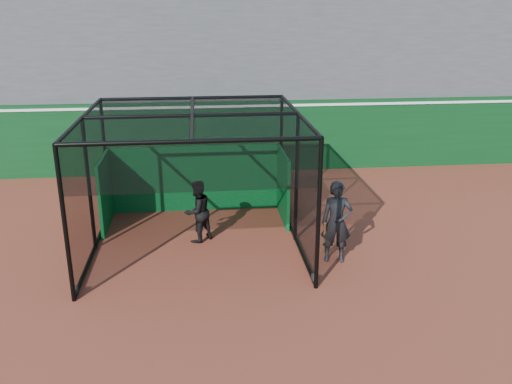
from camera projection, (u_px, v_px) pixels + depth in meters
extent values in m
plane|color=brown|center=(212.00, 287.00, 11.40)|extent=(120.00, 120.00, 0.00)
cube|color=#0A3815|center=(204.00, 137.00, 18.98)|extent=(50.00, 0.45, 2.50)
cube|color=white|center=(203.00, 106.00, 18.62)|extent=(50.00, 0.50, 0.08)
cube|color=#4C4C4F|center=(200.00, 51.00, 21.76)|extent=(50.00, 7.85, 7.75)
cube|color=#085220|center=(196.00, 178.00, 15.43)|extent=(4.83, 0.10, 1.90)
cylinder|color=black|center=(76.00, 291.00, 11.05)|extent=(0.08, 0.22, 0.22)
cylinder|color=black|center=(314.00, 278.00, 11.55)|extent=(0.08, 0.22, 0.22)
cylinder|color=black|center=(109.00, 210.00, 15.38)|extent=(0.08, 0.22, 0.22)
cylinder|color=black|center=(281.00, 204.00, 15.88)|extent=(0.08, 0.22, 0.22)
imported|color=black|center=(197.00, 211.00, 13.42)|extent=(0.97, 0.95, 1.58)
imported|color=black|center=(337.00, 222.00, 12.31)|extent=(0.77, 0.58, 1.91)
cylinder|color=#593819|center=(325.00, 238.00, 12.47)|extent=(0.14, 0.34, 0.87)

